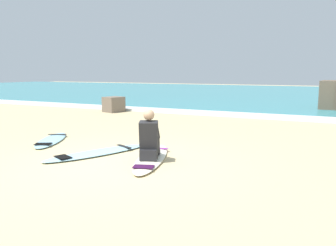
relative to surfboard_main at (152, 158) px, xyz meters
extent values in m
plane|color=#CCB584|center=(-0.46, -0.60, -0.04)|extent=(80.00, 80.00, 0.00)
cube|color=teal|center=(-0.46, 20.99, 0.01)|extent=(80.00, 28.00, 0.10)
cube|color=white|center=(-0.46, 7.29, 0.02)|extent=(80.00, 0.90, 0.11)
ellipsoid|color=#EFE5C6|center=(0.00, 0.00, 0.00)|extent=(1.27, 2.48, 0.07)
cube|color=purple|center=(-0.22, 0.65, 0.04)|extent=(0.49, 0.25, 0.01)
cube|color=#351037|center=(0.25, -0.74, 0.04)|extent=(0.42, 0.34, 0.01)
cube|color=#232326|center=(0.09, -0.27, 0.14)|extent=(0.39, 0.36, 0.20)
cylinder|color=#232326|center=(-0.07, -0.14, 0.29)|extent=(0.29, 0.43, 0.43)
cylinder|color=#232326|center=(-0.16, 0.04, 0.26)|extent=(0.21, 0.29, 0.42)
cube|color=#232326|center=(-0.19, 0.10, 0.07)|extent=(0.18, 0.24, 0.05)
cylinder|color=#232326|center=(0.11, -0.07, 0.29)|extent=(0.29, 0.43, 0.43)
cylinder|color=#232326|center=(0.05, 0.13, 0.26)|extent=(0.21, 0.29, 0.42)
cube|color=#232326|center=(0.03, 0.20, 0.07)|extent=(0.18, 0.24, 0.05)
cube|color=#232326|center=(0.08, -0.24, 0.49)|extent=(0.43, 0.40, 0.57)
sphere|color=tan|center=(0.07, -0.21, 0.88)|extent=(0.21, 0.21, 0.21)
cylinder|color=#232326|center=(-0.11, -0.15, 0.52)|extent=(0.23, 0.40, 0.31)
cylinder|color=#232326|center=(0.15, -0.05, 0.52)|extent=(0.23, 0.40, 0.31)
ellipsoid|color=#9ED1E5|center=(-1.22, -0.12, 0.00)|extent=(1.39, 2.41, 0.07)
cube|color=black|center=(-0.97, 0.49, 0.04)|extent=(0.48, 0.27, 0.01)
cube|color=black|center=(-1.51, -0.83, 0.04)|extent=(0.43, 0.36, 0.01)
ellipsoid|color=#9ED1E5|center=(-3.10, 0.46, 0.00)|extent=(1.41, 1.99, 0.07)
cube|color=black|center=(-3.36, 0.95, 0.04)|extent=(0.47, 0.32, 0.01)
cube|color=black|center=(-2.79, -0.10, 0.04)|extent=(0.43, 0.38, 0.01)
cube|color=#756656|center=(-5.36, 6.35, 0.29)|extent=(0.86, 0.91, 0.64)
camera|label=1|loc=(3.22, -5.79, 1.68)|focal=36.92mm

